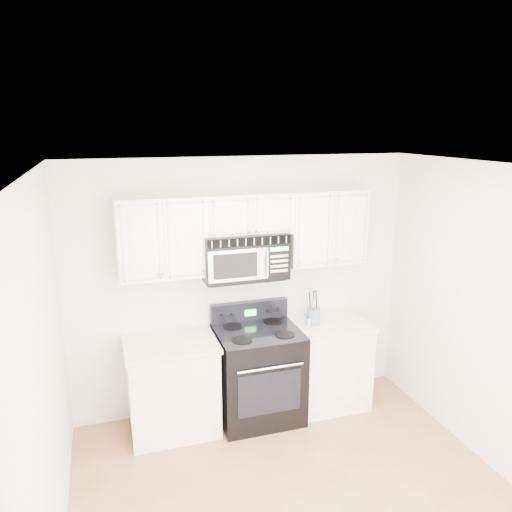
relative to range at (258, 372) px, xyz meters
name	(u,v)px	position (x,y,z in m)	size (l,w,h in m)	color
room	(312,360)	(-0.06, -1.41, 0.82)	(3.51, 3.51, 2.61)	#9D6649
base_cabinet_left	(172,389)	(-0.86, 0.03, -0.06)	(0.86, 0.65, 0.92)	white
base_cabinet_right	(324,366)	(0.74, 0.03, -0.06)	(0.86, 0.65, 0.92)	white
range	(258,372)	(0.00, 0.00, 0.00)	(0.81, 0.74, 1.13)	black
upper_cabinets	(247,228)	(-0.06, 0.18, 1.45)	(2.44, 0.37, 0.75)	white
microwave	(244,255)	(-0.10, 0.13, 1.19)	(0.81, 0.46, 0.45)	black
utensil_crock	(313,315)	(0.60, 0.03, 0.53)	(0.14, 0.14, 0.36)	#505F6F
shaker_salt	(309,322)	(0.53, -0.03, 0.49)	(0.04, 0.04, 0.11)	#AAAABD
shaker_pepper	(306,318)	(0.54, 0.07, 0.49)	(0.05, 0.05, 0.11)	#AAAABD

